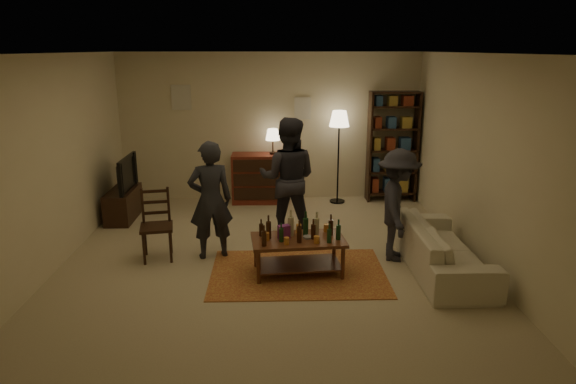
{
  "coord_description": "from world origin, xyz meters",
  "views": [
    {
      "loc": [
        0.06,
        -6.45,
        2.76
      ],
      "look_at": [
        0.25,
        0.1,
        0.92
      ],
      "focal_mm": 32.0,
      "sensor_mm": 36.0,
      "label": 1
    }
  ],
  "objects_px": {
    "coffee_table": "(298,242)",
    "tv_stand": "(123,196)",
    "dining_chair": "(156,222)",
    "bookshelf": "(392,146)",
    "floor_lamp": "(339,125)",
    "person_by_sofa": "(398,205)",
    "dresser": "(260,177)",
    "person_right": "(288,178)",
    "sofa": "(442,248)",
    "person_left": "(210,200)"
  },
  "relations": [
    {
      "from": "bookshelf",
      "to": "floor_lamp",
      "type": "bearing_deg",
      "value": -172.65
    },
    {
      "from": "bookshelf",
      "to": "person_right",
      "type": "height_order",
      "value": "bookshelf"
    },
    {
      "from": "tv_stand",
      "to": "sofa",
      "type": "bearing_deg",
      "value": -25.34
    },
    {
      "from": "person_by_sofa",
      "to": "dining_chair",
      "type": "bearing_deg",
      "value": 98.38
    },
    {
      "from": "sofa",
      "to": "coffee_table",
      "type": "bearing_deg",
      "value": 91.74
    },
    {
      "from": "bookshelf",
      "to": "sofa",
      "type": "distance_m",
      "value": 3.26
    },
    {
      "from": "coffee_table",
      "to": "sofa",
      "type": "height_order",
      "value": "coffee_table"
    },
    {
      "from": "dining_chair",
      "to": "coffee_table",
      "type": "bearing_deg",
      "value": -27.67
    },
    {
      "from": "floor_lamp",
      "to": "person_left",
      "type": "xyz_separation_m",
      "value": [
        -2.02,
        -2.52,
        -0.63
      ]
    },
    {
      "from": "person_right",
      "to": "floor_lamp",
      "type": "bearing_deg",
      "value": -109.33
    },
    {
      "from": "bookshelf",
      "to": "person_right",
      "type": "relative_size",
      "value": 1.11
    },
    {
      "from": "tv_stand",
      "to": "person_right",
      "type": "relative_size",
      "value": 0.58
    },
    {
      "from": "bookshelf",
      "to": "person_by_sofa",
      "type": "height_order",
      "value": "bookshelf"
    },
    {
      "from": "coffee_table",
      "to": "tv_stand",
      "type": "relative_size",
      "value": 1.14
    },
    {
      "from": "person_left",
      "to": "person_right",
      "type": "height_order",
      "value": "person_right"
    },
    {
      "from": "person_left",
      "to": "person_right",
      "type": "relative_size",
      "value": 0.89
    },
    {
      "from": "bookshelf",
      "to": "person_left",
      "type": "bearing_deg",
      "value": -138.8
    },
    {
      "from": "dresser",
      "to": "bookshelf",
      "type": "relative_size",
      "value": 0.67
    },
    {
      "from": "dining_chair",
      "to": "sofa",
      "type": "height_order",
      "value": "dining_chair"
    },
    {
      "from": "person_left",
      "to": "bookshelf",
      "type": "bearing_deg",
      "value": -153.69
    },
    {
      "from": "dining_chair",
      "to": "person_left",
      "type": "xyz_separation_m",
      "value": [
        0.74,
        0.0,
        0.29
      ]
    },
    {
      "from": "bookshelf",
      "to": "person_by_sofa",
      "type": "distance_m",
      "value": 2.86
    },
    {
      "from": "coffee_table",
      "to": "tv_stand",
      "type": "bearing_deg",
      "value": 141.19
    },
    {
      "from": "coffee_table",
      "to": "dining_chair",
      "type": "height_order",
      "value": "dining_chair"
    },
    {
      "from": "sofa",
      "to": "person_right",
      "type": "height_order",
      "value": "person_right"
    },
    {
      "from": "bookshelf",
      "to": "person_by_sofa",
      "type": "xyz_separation_m",
      "value": [
        -0.55,
        -2.79,
        -0.28
      ]
    },
    {
      "from": "dresser",
      "to": "person_by_sofa",
      "type": "relative_size",
      "value": 0.9
    },
    {
      "from": "tv_stand",
      "to": "person_right",
      "type": "height_order",
      "value": "person_right"
    },
    {
      "from": "floor_lamp",
      "to": "sofa",
      "type": "relative_size",
      "value": 0.81
    },
    {
      "from": "dining_chair",
      "to": "person_left",
      "type": "distance_m",
      "value": 0.79
    },
    {
      "from": "sofa",
      "to": "floor_lamp",
      "type": "bearing_deg",
      "value": 17.51
    },
    {
      "from": "dresser",
      "to": "person_right",
      "type": "height_order",
      "value": "person_right"
    },
    {
      "from": "coffee_table",
      "to": "person_right",
      "type": "bearing_deg",
      "value": 93.8
    },
    {
      "from": "floor_lamp",
      "to": "person_by_sofa",
      "type": "height_order",
      "value": "floor_lamp"
    },
    {
      "from": "dining_chair",
      "to": "bookshelf",
      "type": "xyz_separation_m",
      "value": [
        3.77,
        2.65,
        0.52
      ]
    },
    {
      "from": "coffee_table",
      "to": "person_by_sofa",
      "type": "bearing_deg",
      "value": 18.38
    },
    {
      "from": "dresser",
      "to": "sofa",
      "type": "distance_m",
      "value": 3.93
    },
    {
      "from": "tv_stand",
      "to": "sofa",
      "type": "distance_m",
      "value": 5.14
    },
    {
      "from": "sofa",
      "to": "person_left",
      "type": "height_order",
      "value": "person_left"
    },
    {
      "from": "sofa",
      "to": "dining_chair",
      "type": "bearing_deg",
      "value": 81.94
    },
    {
      "from": "dining_chair",
      "to": "person_right",
      "type": "distance_m",
      "value": 1.99
    },
    {
      "from": "floor_lamp",
      "to": "person_by_sofa",
      "type": "relative_size",
      "value": 1.12
    },
    {
      "from": "bookshelf",
      "to": "floor_lamp",
      "type": "xyz_separation_m",
      "value": [
        -1.01,
        -0.13,
        0.4
      ]
    },
    {
      "from": "floor_lamp",
      "to": "person_right",
      "type": "bearing_deg",
      "value": -118.83
    },
    {
      "from": "floor_lamp",
      "to": "sofa",
      "type": "xyz_separation_m",
      "value": [
        0.96,
        -3.05,
        -1.13
      ]
    },
    {
      "from": "coffee_table",
      "to": "dresser",
      "type": "xyz_separation_m",
      "value": [
        -0.55,
        3.17,
        0.06
      ]
    },
    {
      "from": "coffee_table",
      "to": "dresser",
      "type": "height_order",
      "value": "dresser"
    },
    {
      "from": "coffee_table",
      "to": "person_right",
      "type": "height_order",
      "value": "person_right"
    },
    {
      "from": "dining_chair",
      "to": "tv_stand",
      "type": "relative_size",
      "value": 0.92
    },
    {
      "from": "floor_lamp",
      "to": "person_by_sofa",
      "type": "bearing_deg",
      "value": -80.15
    }
  ]
}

